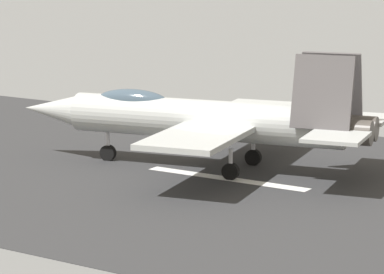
# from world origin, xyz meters

# --- Properties ---
(ground_plane) EXTENTS (400.00, 400.00, 0.00)m
(ground_plane) POSITION_xyz_m (0.00, 0.00, 0.00)
(ground_plane) COLOR slate
(runway_strip) EXTENTS (240.00, 26.00, 0.02)m
(runway_strip) POSITION_xyz_m (-0.02, 0.00, 0.01)
(runway_strip) COLOR #2F2F31
(runway_strip) RESTS_ON ground
(fighter_jet) EXTENTS (17.96, 13.61, 5.59)m
(fighter_jet) POSITION_xyz_m (1.28, -1.19, 2.39)
(fighter_jet) COLOR #ADB1B0
(fighter_jet) RESTS_ON ground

